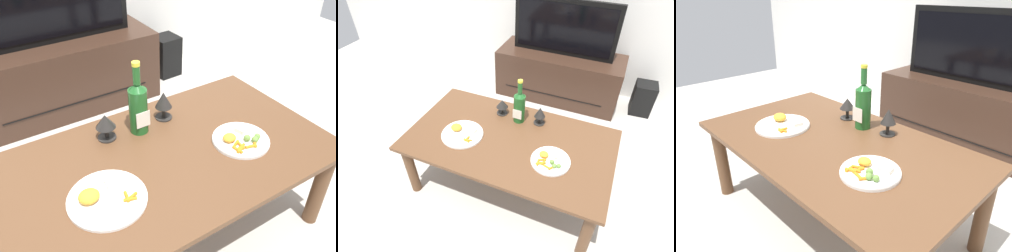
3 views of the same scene
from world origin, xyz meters
The scene contains 10 objects.
ground_plane centered at (0.00, 0.00, 0.00)m, with size 6.40×6.40×0.00m, color #B7B2A8.
dining_table centered at (0.00, 0.00, 0.40)m, with size 1.40×0.79×0.47m.
tv_stand centered at (0.00, 1.34, 0.25)m, with size 1.27×0.48×0.50m.
tv_screen centered at (0.00, 1.34, 0.77)m, with size 1.00×0.05×0.53m.
floor_speaker centered at (0.87, 1.39, 0.17)m, with size 0.20×0.20×0.33m, color black.
wine_bottle centered at (-0.02, 0.22, 0.60)m, with size 0.08×0.08×0.34m.
goblet_left centered at (-0.16, 0.24, 0.55)m, with size 0.09×0.09×0.12m.
goblet_right centered at (0.13, 0.24, 0.56)m, with size 0.08×0.08×0.14m.
dinner_plate_left centered at (-0.32, -0.09, 0.48)m, with size 0.29×0.29×0.05m.
dinner_plate_right centered at (0.31, -0.09, 0.48)m, with size 0.25×0.25×0.04m.
Camera 2 is at (0.54, -1.31, 1.78)m, focal length 30.13 mm.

